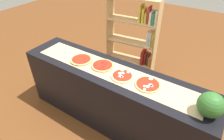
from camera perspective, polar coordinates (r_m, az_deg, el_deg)
name	(u,v)px	position (r m, az deg, el deg)	size (l,w,h in m)	color
ground_plane	(112,119)	(2.97, 0.00, -14.48)	(12.00, 12.00, 0.00)	brown
counter	(112,98)	(2.64, 0.00, -8.26)	(2.56, 0.59, 0.89)	black
parchment_paper	(112,71)	(2.35, 0.00, -0.38)	(2.21, 0.37, 0.00)	tan
pizza_plain_0	(81,60)	(2.58, -9.12, 3.09)	(0.30, 0.30, 0.02)	tan
pizza_pepperoni_1	(103,65)	(2.43, -2.83, 1.35)	(0.29, 0.29, 0.03)	tan
pizza_mozzarella_2	(122,76)	(2.26, 3.08, -1.71)	(0.27, 0.27, 0.02)	#E5C17F
pizza_mozzarella_3	(148,84)	(2.17, 10.58, -4.25)	(0.29, 0.29, 0.03)	#DBB26B
watermelon	(211,105)	(1.97, 27.29, -9.20)	(0.24, 0.24, 0.24)	#2D6628
bookshelf	(138,44)	(3.33, 7.88, 7.71)	(0.87, 0.38, 1.51)	tan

